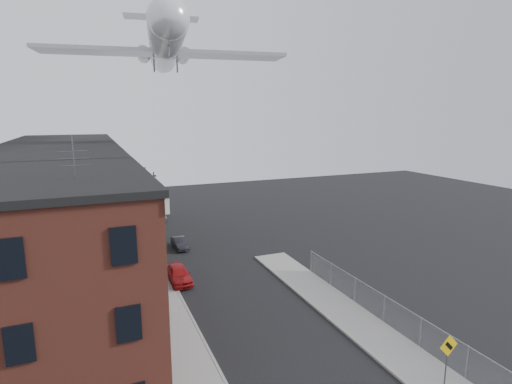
% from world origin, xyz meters
% --- Properties ---
extents(sidewalk_left, '(3.00, 62.00, 0.12)m').
position_xyz_m(sidewalk_left, '(-5.50, 24.00, 0.06)').
color(sidewalk_left, gray).
rests_on(sidewalk_left, ground).
extents(sidewalk_right, '(3.00, 26.00, 0.12)m').
position_xyz_m(sidewalk_right, '(5.50, 6.00, 0.06)').
color(sidewalk_right, gray).
rests_on(sidewalk_right, ground).
extents(curb_left, '(0.15, 62.00, 0.14)m').
position_xyz_m(curb_left, '(-4.05, 24.00, 0.07)').
color(curb_left, gray).
rests_on(curb_left, ground).
extents(curb_right, '(0.15, 26.00, 0.14)m').
position_xyz_m(curb_right, '(4.05, 6.00, 0.07)').
color(curb_right, gray).
rests_on(curb_right, ground).
extents(corner_building, '(10.31, 12.30, 12.15)m').
position_xyz_m(corner_building, '(-12.00, 7.00, 5.16)').
color(corner_building, '#3D1513').
rests_on(corner_building, ground).
extents(row_house_a, '(11.98, 7.00, 10.30)m').
position_xyz_m(row_house_a, '(-11.96, 16.50, 5.13)').
color(row_house_a, slate).
rests_on(row_house_a, ground).
extents(row_house_b, '(11.98, 7.00, 10.30)m').
position_xyz_m(row_house_b, '(-11.96, 23.50, 5.13)').
color(row_house_b, slate).
rests_on(row_house_b, ground).
extents(row_house_c, '(11.98, 7.00, 10.30)m').
position_xyz_m(row_house_c, '(-11.96, 30.50, 5.13)').
color(row_house_c, slate).
rests_on(row_house_c, ground).
extents(row_house_d, '(11.98, 7.00, 10.30)m').
position_xyz_m(row_house_d, '(-11.96, 37.50, 5.13)').
color(row_house_d, slate).
rests_on(row_house_d, ground).
extents(row_house_e, '(11.98, 7.00, 10.30)m').
position_xyz_m(row_house_e, '(-11.96, 44.50, 5.13)').
color(row_house_e, slate).
rests_on(row_house_e, ground).
extents(chainlink_fence, '(0.06, 18.06, 1.90)m').
position_xyz_m(chainlink_fence, '(7.00, 5.00, 1.00)').
color(chainlink_fence, gray).
rests_on(chainlink_fence, ground).
extents(warning_sign, '(1.10, 0.11, 2.80)m').
position_xyz_m(warning_sign, '(5.60, -1.03, 1.88)').
color(warning_sign, '#515156').
rests_on(warning_sign, ground).
extents(utility_pole, '(1.80, 0.26, 9.00)m').
position_xyz_m(utility_pole, '(-5.60, 18.00, 4.67)').
color(utility_pole, black).
rests_on(utility_pole, ground).
extents(street_tree, '(3.22, 3.20, 5.20)m').
position_xyz_m(street_tree, '(-5.27, 27.92, 3.45)').
color(street_tree, black).
rests_on(street_tree, ground).
extents(car_near, '(1.69, 4.04, 1.36)m').
position_xyz_m(car_near, '(-3.60, 16.31, 0.68)').
color(car_near, '#A51517').
rests_on(car_near, ground).
extents(car_mid, '(1.26, 3.32, 1.08)m').
position_xyz_m(car_mid, '(-1.80, 24.35, 0.54)').
color(car_mid, black).
rests_on(car_mid, ground).
extents(car_far, '(1.76, 3.89, 1.10)m').
position_xyz_m(car_far, '(-1.80, 36.64, 0.55)').
color(car_far, slate).
rests_on(car_far, ground).
extents(airplane, '(22.31, 25.49, 7.33)m').
position_xyz_m(airplane, '(-1.95, 27.07, 19.46)').
color(airplane, silver).
rests_on(airplane, ground).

